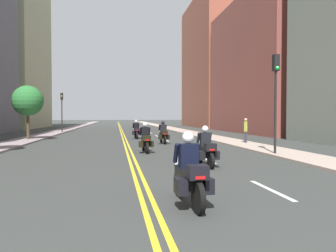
% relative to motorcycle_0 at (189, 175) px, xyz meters
% --- Properties ---
extents(ground_plane, '(264.00, 264.00, 0.00)m').
position_rel_motorcycle_0_xyz_m(ground_plane, '(-0.86, 41.12, -0.66)').
color(ground_plane, '#333634').
extents(sidewalk_left, '(2.34, 144.00, 0.12)m').
position_rel_motorcycle_0_xyz_m(sidewalk_left, '(-8.67, 41.12, -0.60)').
color(sidewalk_left, gray).
rests_on(sidewalk_left, ground).
extents(sidewalk_right, '(2.34, 144.00, 0.12)m').
position_rel_motorcycle_0_xyz_m(sidewalk_right, '(6.94, 41.12, -0.60)').
color(sidewalk_right, '#AA9788').
rests_on(sidewalk_right, ground).
extents(centreline_yellow_inner, '(0.12, 132.00, 0.01)m').
position_rel_motorcycle_0_xyz_m(centreline_yellow_inner, '(-0.98, 41.12, -0.66)').
color(centreline_yellow_inner, yellow).
rests_on(centreline_yellow_inner, ground).
extents(centreline_yellow_outer, '(0.12, 132.00, 0.01)m').
position_rel_motorcycle_0_xyz_m(centreline_yellow_outer, '(-0.74, 41.12, -0.66)').
color(centreline_yellow_outer, yellow).
rests_on(centreline_yellow_outer, ground).
extents(lane_dashes_white, '(0.14, 56.40, 0.01)m').
position_rel_motorcycle_0_xyz_m(lane_dashes_white, '(2.46, 22.12, -0.66)').
color(lane_dashes_white, silver).
rests_on(lane_dashes_white, ground).
extents(building_right_1, '(8.55, 19.97, 15.80)m').
position_rel_motorcycle_0_xyz_m(building_right_1, '(16.65, 29.89, 7.24)').
color(building_right_1, brown).
rests_on(building_right_1, ground).
extents(building_left_2, '(8.42, 19.28, 27.66)m').
position_rel_motorcycle_0_xyz_m(building_left_2, '(-18.31, 50.91, 13.17)').
color(building_left_2, '#A1A982').
rests_on(building_left_2, ground).
extents(building_right_2, '(9.06, 20.56, 23.24)m').
position_rel_motorcycle_0_xyz_m(building_right_2, '(16.90, 51.22, 10.96)').
color(building_right_2, brown).
rests_on(building_right_2, ground).
extents(motorcycle_0, '(0.78, 2.18, 1.61)m').
position_rel_motorcycle_0_xyz_m(motorcycle_0, '(0.00, 0.00, 0.00)').
color(motorcycle_0, black).
rests_on(motorcycle_0, ground).
extents(motorcycle_1, '(0.77, 2.11, 1.58)m').
position_rel_motorcycle_0_xyz_m(motorcycle_1, '(1.86, 5.27, -0.02)').
color(motorcycle_1, black).
rests_on(motorcycle_1, ground).
extents(motorcycle_2, '(0.77, 2.20, 1.64)m').
position_rel_motorcycle_0_xyz_m(motorcycle_2, '(-0.01, 10.54, -0.00)').
color(motorcycle_2, black).
rests_on(motorcycle_2, ground).
extents(motorcycle_3, '(0.77, 2.27, 1.63)m').
position_rel_motorcycle_0_xyz_m(motorcycle_3, '(1.76, 16.05, 0.00)').
color(motorcycle_3, black).
rests_on(motorcycle_3, ground).
extents(motorcycle_4, '(0.77, 2.26, 1.63)m').
position_rel_motorcycle_0_xyz_m(motorcycle_4, '(0.18, 21.67, -0.01)').
color(motorcycle_4, black).
rests_on(motorcycle_4, ground).
extents(traffic_light_near, '(0.28, 0.38, 4.96)m').
position_rel_motorcycle_0_xyz_m(traffic_light_near, '(6.17, 8.06, 2.73)').
color(traffic_light_near, black).
rests_on(traffic_light_near, ground).
extents(traffic_light_far, '(0.28, 0.38, 4.72)m').
position_rel_motorcycle_0_xyz_m(traffic_light_far, '(-7.90, 33.17, 2.59)').
color(traffic_light_far, black).
rests_on(traffic_light_far, ground).
extents(pedestrian_0, '(0.33, 0.42, 1.82)m').
position_rel_motorcycle_0_xyz_m(pedestrian_0, '(7.38, 14.65, 0.28)').
color(pedestrian_0, '#29272F').
rests_on(pedestrian_0, ground).
extents(street_tree_1, '(2.44, 2.44, 4.43)m').
position_rel_motorcycle_0_xyz_m(street_tree_1, '(-8.57, 20.72, 2.53)').
color(street_tree_1, '#473623').
rests_on(street_tree_1, ground).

